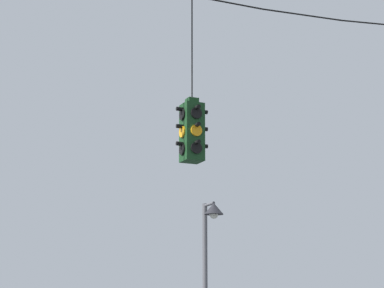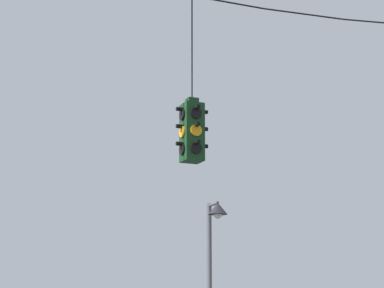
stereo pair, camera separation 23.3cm
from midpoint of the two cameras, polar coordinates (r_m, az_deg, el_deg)
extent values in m
cylinder|color=black|center=(13.87, 2.71, 10.84)|extent=(1.77, 0.03, 0.03)
cylinder|color=black|center=(14.68, 9.05, 9.75)|extent=(1.78, 0.03, 0.11)
cylinder|color=black|center=(15.69, 14.62, 8.95)|extent=(1.78, 0.03, 0.18)
cube|color=#143819|center=(12.81, 0.52, 0.87)|extent=(0.34, 0.34, 1.02)
cube|color=#143819|center=(12.96, 0.51, 3.26)|extent=(0.19, 0.19, 0.10)
cylinder|color=black|center=(13.28, 0.51, 7.44)|extent=(0.02, 0.02, 1.92)
cylinder|color=black|center=(12.73, 0.85, 2.39)|extent=(0.20, 0.03, 0.20)
cylinder|color=black|center=(12.71, 0.93, 2.83)|extent=(0.07, 0.12, 0.07)
cylinder|color=orange|center=(12.65, 0.85, 1.05)|extent=(0.20, 0.03, 0.20)
cylinder|color=black|center=(12.63, 0.94, 1.50)|extent=(0.07, 0.12, 0.07)
cylinder|color=black|center=(12.58, 0.86, -0.29)|extent=(0.20, 0.03, 0.20)
cylinder|color=black|center=(12.56, 0.94, 0.15)|extent=(0.07, 0.12, 0.07)
cylinder|color=black|center=(13.05, 0.19, 1.99)|extent=(0.20, 0.03, 0.20)
cylinder|color=black|center=(13.12, 0.11, 2.32)|extent=(0.07, 0.12, 0.07)
cylinder|color=orange|center=(12.98, 0.19, 0.69)|extent=(0.20, 0.03, 0.20)
cylinder|color=black|center=(13.04, 0.12, 1.03)|extent=(0.07, 0.12, 0.07)
cylinder|color=black|center=(12.91, 0.19, -0.63)|extent=(0.20, 0.03, 0.20)
cylinder|color=black|center=(12.97, 0.12, -0.28)|extent=(0.07, 0.12, 0.07)
cylinder|color=black|center=(12.82, -0.24, 2.27)|extent=(0.03, 0.20, 0.20)
cylinder|color=black|center=(12.83, -0.43, 2.68)|extent=(0.12, 0.07, 0.07)
cylinder|color=orange|center=(12.74, -0.24, 0.95)|extent=(0.03, 0.20, 0.20)
cylinder|color=black|center=(12.75, -0.43, 1.36)|extent=(0.12, 0.07, 0.07)
cylinder|color=black|center=(12.67, -0.24, -0.39)|extent=(0.03, 0.20, 0.20)
cylinder|color=black|center=(12.68, -0.43, 0.02)|extent=(0.12, 0.07, 0.07)
cylinder|color=black|center=(12.96, 1.27, 2.10)|extent=(0.03, 0.20, 0.20)
cylinder|color=black|center=(13.01, 1.45, 2.46)|extent=(0.12, 0.07, 0.07)
cylinder|color=orange|center=(12.89, 1.27, 0.79)|extent=(0.03, 0.20, 0.20)
cylinder|color=black|center=(12.93, 1.45, 1.16)|extent=(0.12, 0.07, 0.07)
cylinder|color=black|center=(12.82, 1.28, -0.53)|extent=(0.03, 0.20, 0.20)
cylinder|color=black|center=(12.85, 1.46, -0.16)|extent=(0.12, 0.07, 0.07)
cylinder|color=#515156|center=(17.91, 2.01, -4.61)|extent=(0.07, 0.50, 0.07)
cone|color=#232328|center=(17.66, 2.36, -4.94)|extent=(0.46, 0.46, 0.27)
sphere|color=silver|center=(17.64, 2.36, -5.38)|extent=(0.21, 0.21, 0.21)
camera|label=1|loc=(0.12, -89.48, -0.12)|focal=70.00mm
camera|label=2|loc=(0.12, 90.52, 0.12)|focal=70.00mm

